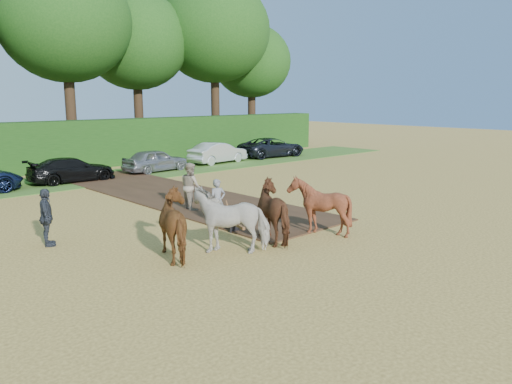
{
  "coord_description": "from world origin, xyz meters",
  "views": [
    {
      "loc": [
        -11.06,
        -11.9,
        4.44
      ],
      "look_at": [
        -0.22,
        -0.27,
        1.4
      ],
      "focal_mm": 35.0,
      "sensor_mm": 36.0,
      "label": 1
    }
  ],
  "objects_px": {
    "spectator_far": "(46,218)",
    "plough_team": "(254,214)",
    "spectator_near": "(191,186)",
    "parked_cars": "(89,166)"
  },
  "relations": [
    {
      "from": "spectator_near",
      "to": "plough_team",
      "type": "xyz_separation_m",
      "value": [
        -1.4,
        -5.23,
        -0.01
      ]
    },
    {
      "from": "spectator_near",
      "to": "plough_team",
      "type": "height_order",
      "value": "spectator_near"
    },
    {
      "from": "spectator_far",
      "to": "parked_cars",
      "type": "distance_m",
      "value": 12.82
    },
    {
      "from": "spectator_far",
      "to": "plough_team",
      "type": "xyz_separation_m",
      "value": [
        4.69,
        -4.12,
        0.06
      ]
    },
    {
      "from": "plough_team",
      "to": "spectator_far",
      "type": "bearing_deg",
      "value": 138.69
    },
    {
      "from": "spectator_near",
      "to": "spectator_far",
      "type": "bearing_deg",
      "value": 109.8
    },
    {
      "from": "parked_cars",
      "to": "plough_team",
      "type": "bearing_deg",
      "value": -96.56
    },
    {
      "from": "spectator_near",
      "to": "spectator_far",
      "type": "relative_size",
      "value": 1.07
    },
    {
      "from": "spectator_far",
      "to": "plough_team",
      "type": "relative_size",
      "value": 0.27
    },
    {
      "from": "plough_team",
      "to": "spectator_near",
      "type": "bearing_deg",
      "value": 75.05
    }
  ]
}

